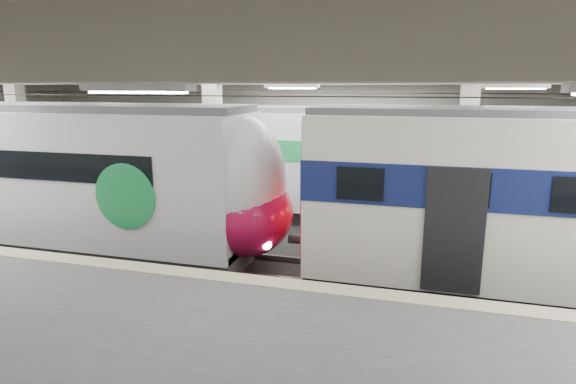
% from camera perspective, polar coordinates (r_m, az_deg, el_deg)
% --- Properties ---
extents(station_hall, '(36.00, 24.00, 5.75)m').
position_cam_1_polar(station_hall, '(10.94, -4.66, 3.40)').
color(station_hall, black).
rests_on(station_hall, ground).
extents(modern_emu, '(13.78, 2.85, 4.45)m').
position_cam_1_polar(modern_emu, '(15.48, -22.78, 1.19)').
color(modern_emu, silver).
rests_on(modern_emu, ground).
extents(far_train, '(13.07, 2.79, 4.20)m').
position_cam_1_polar(far_train, '(18.83, -5.43, 3.95)').
color(far_train, silver).
rests_on(far_train, ground).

